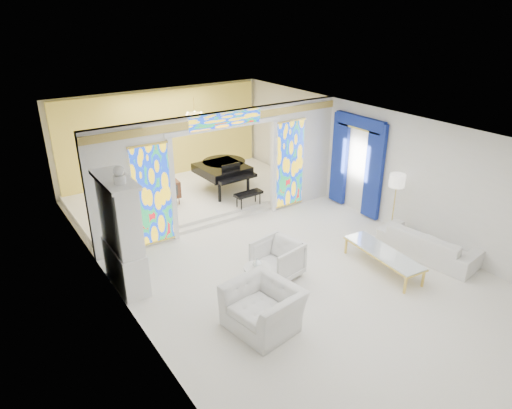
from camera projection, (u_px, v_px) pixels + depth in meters
floor at (269, 253)px, 10.77m from camera, size 12.00×12.00×0.00m
ceiling at (271, 129)px, 9.56m from camera, size 7.00×12.00×0.02m
wall_back at (162, 136)px, 14.72m from camera, size 7.00×0.02×3.00m
wall_left at (115, 235)px, 8.37m from camera, size 0.02×12.00×3.00m
wall_right at (379, 166)px, 11.95m from camera, size 0.02×12.00×3.00m
partition_wall at (225, 164)px, 11.61m from camera, size 7.00×0.22×3.00m
stained_glass_left at (152, 195)px, 10.64m from camera, size 0.90×0.04×2.40m
stained_glass_right at (290, 164)px, 12.71m from camera, size 0.90×0.04×2.40m
stained_glass_transom at (226, 120)px, 11.06m from camera, size 2.00×0.04×0.34m
alcove_platform at (191, 194)px, 13.84m from camera, size 6.80×3.80×0.18m
gold_curtain_back at (164, 136)px, 14.63m from camera, size 6.70×0.10×2.90m
chandelier at (194, 114)px, 12.88m from camera, size 0.48×0.48×0.30m
blue_drapes at (357, 157)px, 12.40m from camera, size 0.14×1.85×2.65m
china_cabinet at (122, 235)px, 9.10m from camera, size 0.56×1.46×2.72m
armchair_left at (263, 307)px, 8.17m from camera, size 1.29×1.42×0.82m
armchair_right at (277, 259)px, 9.70m from camera, size 1.05×1.03×0.82m
sofa at (428, 244)px, 10.50m from camera, size 1.19×2.34×0.65m
side_table at (257, 277)px, 9.02m from camera, size 0.70×0.70×0.67m
vase at (257, 263)px, 8.89m from camera, size 0.19×0.19×0.19m
coffee_table at (383, 253)px, 9.96m from camera, size 0.78×2.04×0.44m
floor_lamp at (397, 183)px, 11.19m from camera, size 0.45×0.45×1.59m
grand_piano at (224, 168)px, 13.72m from camera, size 1.63×2.55×1.00m
tv_console at (169, 190)px, 12.77m from camera, size 0.60×0.43×0.68m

